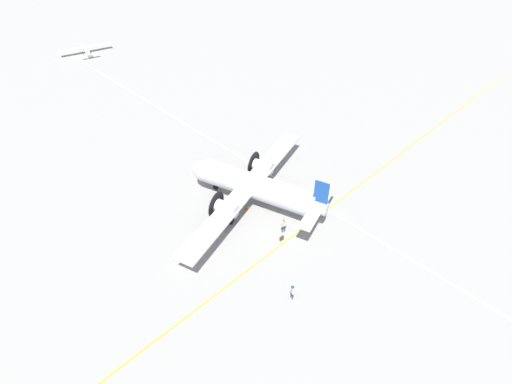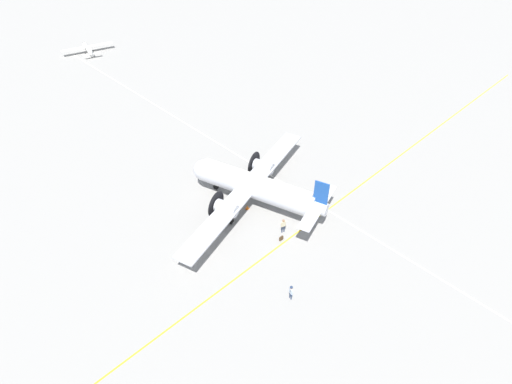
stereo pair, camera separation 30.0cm
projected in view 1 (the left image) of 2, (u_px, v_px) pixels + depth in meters
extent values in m
plane|color=gray|center=(256.00, 203.00, 47.05)|extent=(300.00, 300.00, 0.00)
cube|color=gold|center=(298.00, 232.00, 43.43)|extent=(120.00, 0.16, 0.01)
cube|color=silver|center=(285.00, 184.00, 49.83)|extent=(0.16, 120.00, 0.01)
cylinder|color=silver|center=(256.00, 187.00, 45.50)|extent=(6.92, 14.44, 2.68)
cylinder|color=silver|center=(256.00, 182.00, 45.03)|extent=(5.94, 13.53, 1.87)
sphere|color=silver|center=(204.00, 170.00, 48.06)|extent=(2.54, 2.54, 2.54)
cylinder|color=silver|center=(315.00, 206.00, 42.85)|extent=(2.26, 3.11, 1.47)
cube|color=#194799|center=(321.00, 194.00, 41.46)|extent=(0.61, 1.54, 3.08)
cube|color=silver|center=(318.00, 206.00, 42.64)|extent=(8.24, 3.84, 0.10)
cube|color=silver|center=(248.00, 187.00, 46.09)|extent=(25.10, 10.00, 0.20)
cylinder|color=silver|center=(227.00, 208.00, 43.19)|extent=(2.15, 2.78, 1.47)
cylinder|color=black|center=(216.00, 205.00, 43.67)|extent=(2.96, 0.98, 3.09)
sphere|color=black|center=(215.00, 204.00, 43.72)|extent=(0.52, 0.52, 0.52)
cylinder|color=silver|center=(263.00, 167.00, 49.13)|extent=(2.15, 2.78, 1.47)
cylinder|color=black|center=(254.00, 164.00, 49.61)|extent=(2.96, 0.98, 3.09)
sphere|color=black|center=(253.00, 163.00, 49.66)|extent=(0.52, 0.52, 0.52)
cylinder|color=#4C4C51|center=(229.00, 216.00, 43.80)|extent=(0.18, 0.18, 0.98)
cylinder|color=black|center=(229.00, 220.00, 44.11)|extent=(0.62, 1.14, 1.10)
cylinder|color=#4C4C51|center=(265.00, 174.00, 49.73)|extent=(0.18, 0.18, 0.98)
cylinder|color=black|center=(265.00, 177.00, 50.05)|extent=(0.62, 1.14, 1.10)
cylinder|color=#4C4C51|center=(215.00, 184.00, 48.55)|extent=(0.14, 0.14, 0.88)
cylinder|color=black|center=(216.00, 187.00, 48.83)|extent=(0.39, 0.72, 0.70)
cylinder|color=navy|center=(292.00, 296.00, 36.50)|extent=(0.12, 0.12, 0.80)
cylinder|color=navy|center=(291.00, 294.00, 36.66)|extent=(0.12, 0.12, 0.80)
cube|color=silver|center=(292.00, 291.00, 36.14)|extent=(0.29, 0.42, 0.60)
sphere|color=tan|center=(293.00, 288.00, 35.86)|extent=(0.27, 0.27, 0.27)
cylinder|color=silver|center=(294.00, 293.00, 35.99)|extent=(0.09, 0.09, 0.57)
cylinder|color=silver|center=(291.00, 289.00, 36.32)|extent=(0.09, 0.09, 0.57)
cube|color=black|center=(291.00, 291.00, 36.06)|extent=(0.02, 0.05, 0.38)
cylinder|color=navy|center=(293.00, 287.00, 35.79)|extent=(0.35, 0.35, 0.07)
cylinder|color=navy|center=(284.00, 228.00, 43.20)|extent=(0.13, 0.13, 0.88)
cylinder|color=navy|center=(282.00, 229.00, 43.12)|extent=(0.13, 0.13, 0.88)
cube|color=beige|center=(284.00, 224.00, 42.67)|extent=(0.47, 0.33, 0.66)
sphere|color=#8C6647|center=(284.00, 220.00, 42.36)|extent=(0.29, 0.29, 0.29)
cylinder|color=beige|center=(286.00, 223.00, 42.78)|extent=(0.10, 0.10, 0.63)
cylinder|color=beige|center=(282.00, 225.00, 42.60)|extent=(0.10, 0.10, 0.63)
cube|color=#47331E|center=(282.00, 238.00, 42.36)|extent=(0.49, 0.18, 0.49)
cube|color=#312315|center=(282.00, 236.00, 42.18)|extent=(0.18, 0.12, 0.02)
cylinder|color=white|center=(86.00, 50.00, 83.40)|extent=(2.38, 7.04, 0.86)
sphere|color=black|center=(82.00, 45.00, 85.80)|extent=(0.77, 0.77, 0.77)
cube|color=white|center=(85.00, 47.00, 83.40)|extent=(10.52, 3.38, 0.08)
cube|color=white|center=(89.00, 52.00, 80.71)|extent=(0.20, 0.62, 1.12)
cube|color=white|center=(90.00, 54.00, 81.06)|extent=(3.47, 1.29, 0.04)
cylinder|color=black|center=(84.00, 49.00, 85.44)|extent=(0.14, 0.29, 0.28)
cylinder|color=#4C4C51|center=(84.00, 49.00, 85.37)|extent=(0.06, 0.06, 0.21)
cylinder|color=black|center=(83.00, 54.00, 83.23)|extent=(0.14, 0.29, 0.28)
cylinder|color=#4C4C51|center=(83.00, 54.00, 83.16)|extent=(0.06, 0.06, 0.21)
cylinder|color=black|center=(91.00, 53.00, 83.86)|extent=(0.14, 0.29, 0.28)
cylinder|color=#4C4C51|center=(91.00, 52.00, 83.80)|extent=(0.06, 0.06, 0.21)
cube|color=orange|center=(247.00, 209.00, 46.31)|extent=(0.40, 0.40, 0.03)
cone|color=orange|center=(247.00, 207.00, 46.15)|extent=(0.33, 0.33, 0.52)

